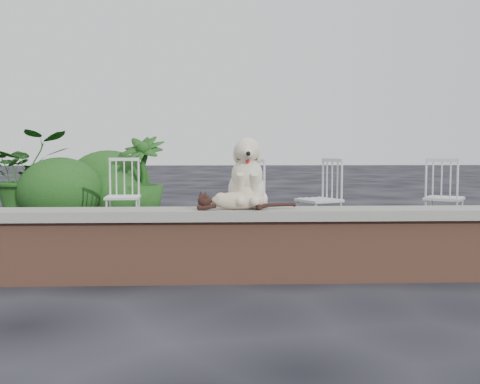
{
  "coord_description": "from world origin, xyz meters",
  "views": [
    {
      "loc": [
        -0.81,
        -4.55,
        1.07
      ],
      "look_at": [
        -0.61,
        0.2,
        0.7
      ],
      "focal_mm": 42.91,
      "sensor_mm": 36.0,
      "label": 1
    }
  ],
  "objects_px": {
    "chair_d": "(319,199)",
    "potted_plant_a": "(27,175)",
    "potted_plant_b": "(142,177)",
    "chair_a": "(123,196)",
    "dog": "(247,172)",
    "chair_c": "(444,197)",
    "cat": "(238,200)",
    "chair_b": "(241,201)"
  },
  "relations": [
    {
      "from": "dog",
      "to": "chair_a",
      "type": "distance_m",
      "value": 2.89
    },
    {
      "from": "dog",
      "to": "chair_a",
      "type": "relative_size",
      "value": 0.61
    },
    {
      "from": "cat",
      "to": "chair_b",
      "type": "xyz_separation_m",
      "value": [
        0.11,
        1.88,
        -0.19
      ]
    },
    {
      "from": "chair_b",
      "to": "chair_a",
      "type": "height_order",
      "value": "same"
    },
    {
      "from": "dog",
      "to": "chair_c",
      "type": "xyz_separation_m",
      "value": [
        2.53,
        2.18,
        -0.4
      ]
    },
    {
      "from": "chair_d",
      "to": "potted_plant_a",
      "type": "relative_size",
      "value": 0.71
    },
    {
      "from": "chair_d",
      "to": "cat",
      "type": "bearing_deg",
      "value": -52.35
    },
    {
      "from": "chair_c",
      "to": "potted_plant_a",
      "type": "relative_size",
      "value": 0.71
    },
    {
      "from": "chair_a",
      "to": "chair_d",
      "type": "distance_m",
      "value": 2.42
    },
    {
      "from": "potted_plant_a",
      "to": "chair_d",
      "type": "bearing_deg",
      "value": -26.67
    },
    {
      "from": "chair_c",
      "to": "potted_plant_a",
      "type": "xyz_separation_m",
      "value": [
        -5.6,
        1.86,
        0.19
      ]
    },
    {
      "from": "chair_a",
      "to": "potted_plant_a",
      "type": "xyz_separation_m",
      "value": [
        -1.67,
        1.54,
        0.19
      ]
    },
    {
      "from": "potted_plant_b",
      "to": "cat",
      "type": "bearing_deg",
      "value": -73.01
    },
    {
      "from": "cat",
      "to": "chair_a",
      "type": "height_order",
      "value": "chair_a"
    },
    {
      "from": "chair_c",
      "to": "chair_a",
      "type": "relative_size",
      "value": 1.0
    },
    {
      "from": "chair_b",
      "to": "cat",
      "type": "bearing_deg",
      "value": -54.02
    },
    {
      "from": "dog",
      "to": "potted_plant_a",
      "type": "distance_m",
      "value": 5.08
    },
    {
      "from": "chair_b",
      "to": "dog",
      "type": "bearing_deg",
      "value": -51.68
    },
    {
      "from": "cat",
      "to": "potted_plant_a",
      "type": "relative_size",
      "value": 0.7
    },
    {
      "from": "dog",
      "to": "potted_plant_b",
      "type": "height_order",
      "value": "potted_plant_b"
    },
    {
      "from": "chair_a",
      "to": "potted_plant_b",
      "type": "distance_m",
      "value": 1.63
    },
    {
      "from": "cat",
      "to": "chair_b",
      "type": "height_order",
      "value": "chair_b"
    },
    {
      "from": "chair_c",
      "to": "cat",
      "type": "bearing_deg",
      "value": 74.35
    },
    {
      "from": "chair_c",
      "to": "chair_b",
      "type": "relative_size",
      "value": 1.0
    },
    {
      "from": "chair_b",
      "to": "potted_plant_a",
      "type": "bearing_deg",
      "value": -177.16
    },
    {
      "from": "cat",
      "to": "potted_plant_a",
      "type": "xyz_separation_m",
      "value": [
        -3.0,
        4.19,
        0.0
      ]
    },
    {
      "from": "dog",
      "to": "potted_plant_a",
      "type": "bearing_deg",
      "value": 127.77
    },
    {
      "from": "potted_plant_b",
      "to": "chair_a",
      "type": "bearing_deg",
      "value": -90.82
    },
    {
      "from": "chair_d",
      "to": "potted_plant_b",
      "type": "xyz_separation_m",
      "value": [
        -2.34,
        2.11,
        0.15
      ]
    },
    {
      "from": "chair_d",
      "to": "potted_plant_b",
      "type": "distance_m",
      "value": 3.15
    },
    {
      "from": "chair_c",
      "to": "chair_b",
      "type": "bearing_deg",
      "value": 42.81
    },
    {
      "from": "dog",
      "to": "cat",
      "type": "height_order",
      "value": "dog"
    },
    {
      "from": "dog",
      "to": "chair_c",
      "type": "bearing_deg",
      "value": 41.28
    },
    {
      "from": "chair_a",
      "to": "potted_plant_b",
      "type": "relative_size",
      "value": 0.76
    },
    {
      "from": "dog",
      "to": "chair_b",
      "type": "bearing_deg",
      "value": 89.37
    },
    {
      "from": "chair_a",
      "to": "chair_d",
      "type": "bearing_deg",
      "value": -14.73
    },
    {
      "from": "chair_a",
      "to": "dog",
      "type": "bearing_deg",
      "value": -63.76
    },
    {
      "from": "chair_d",
      "to": "potted_plant_a",
      "type": "xyz_separation_m",
      "value": [
        -4.04,
        2.03,
        0.19
      ]
    },
    {
      "from": "cat",
      "to": "chair_d",
      "type": "bearing_deg",
      "value": 64.76
    },
    {
      "from": "potted_plant_a",
      "to": "potted_plant_b",
      "type": "xyz_separation_m",
      "value": [
        1.69,
        0.08,
        -0.04
      ]
    },
    {
      "from": "chair_c",
      "to": "potted_plant_a",
      "type": "distance_m",
      "value": 5.91
    },
    {
      "from": "potted_plant_b",
      "to": "chair_c",
      "type": "bearing_deg",
      "value": -26.33
    }
  ]
}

